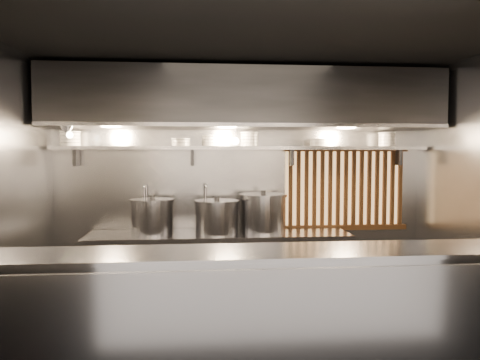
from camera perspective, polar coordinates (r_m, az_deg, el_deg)
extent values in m
plane|color=black|center=(4.63, 2.10, -19.86)|extent=(4.50, 4.50, 0.00)
plane|color=black|center=(4.36, 2.18, 16.26)|extent=(4.50, 4.50, 0.00)
plane|color=gray|center=(5.76, 0.17, -0.88)|extent=(4.50, 0.00, 4.50)
plane|color=gray|center=(4.56, -27.15, -2.36)|extent=(0.00, 3.00, 3.00)
cube|color=#99999F|center=(3.55, 4.22, -17.69)|extent=(4.50, 0.50, 1.10)
cube|color=#939399|center=(3.31, 5.02, -19.29)|extent=(4.50, 0.02, 1.01)
cube|color=#99999F|center=(3.39, 4.26, -8.75)|extent=(4.50, 0.56, 0.03)
cube|color=#99999F|center=(5.53, -2.60, -11.05)|extent=(3.00, 0.70, 0.90)
cube|color=#99999F|center=(5.57, 0.36, 3.92)|extent=(4.40, 0.34, 0.04)
cube|color=#2D2D30|center=(5.38, 0.60, 9.76)|extent=(4.40, 0.80, 0.65)
cube|color=#99999F|center=(4.96, 1.08, 6.76)|extent=(4.40, 0.03, 0.04)
cube|color=#F7BB6F|center=(6.01, 12.63, -0.97)|extent=(1.50, 0.02, 0.92)
cube|color=brown|center=(5.95, 12.84, 3.70)|extent=(1.56, 0.06, 0.06)
cube|color=brown|center=(6.02, 12.71, -5.66)|extent=(1.56, 0.06, 0.06)
cube|color=brown|center=(5.78, 6.17, -1.08)|extent=(0.04, 0.04, 0.92)
cube|color=brown|center=(5.80, 7.14, -1.07)|extent=(0.04, 0.04, 0.92)
cube|color=brown|center=(5.83, 8.10, -1.06)|extent=(0.04, 0.04, 0.92)
cube|color=brown|center=(5.85, 9.05, -1.05)|extent=(0.04, 0.04, 0.92)
cube|color=brown|center=(5.88, 9.99, -1.04)|extent=(0.04, 0.04, 0.92)
cube|color=brown|center=(5.90, 10.93, -1.03)|extent=(0.04, 0.04, 0.92)
cube|color=brown|center=(5.93, 11.86, -1.02)|extent=(0.04, 0.04, 0.92)
cube|color=brown|center=(5.96, 12.78, -1.01)|extent=(0.04, 0.04, 0.92)
cube|color=brown|center=(6.00, 13.68, -1.00)|extent=(0.04, 0.04, 0.92)
cube|color=brown|center=(6.03, 14.58, -0.99)|extent=(0.04, 0.04, 0.92)
cube|color=brown|center=(6.06, 15.47, -0.98)|extent=(0.04, 0.04, 0.92)
cube|color=brown|center=(6.10, 16.35, -0.96)|extent=(0.04, 0.04, 0.92)
cube|color=brown|center=(6.14, 17.21, -0.95)|extent=(0.04, 0.04, 0.92)
cube|color=brown|center=(6.18, 18.07, -0.94)|extent=(0.04, 0.04, 0.92)
cube|color=brown|center=(6.22, 18.92, -0.93)|extent=(0.04, 0.04, 0.92)
cylinder|color=silver|center=(5.73, -11.31, -3.07)|extent=(0.03, 0.03, 0.48)
sphere|color=silver|center=(5.71, -11.33, -0.68)|extent=(0.04, 0.04, 0.04)
cylinder|color=silver|center=(5.58, -11.47, -0.77)|extent=(0.03, 0.26, 0.03)
sphere|color=silver|center=(5.45, -11.61, -0.87)|extent=(0.04, 0.04, 0.04)
cylinder|color=silver|center=(5.46, -11.61, -1.60)|extent=(0.03, 0.03, 0.14)
cylinder|color=silver|center=(5.70, -4.29, -3.05)|extent=(0.03, 0.03, 0.48)
sphere|color=silver|center=(5.68, -4.30, -0.64)|extent=(0.04, 0.04, 0.04)
cylinder|color=silver|center=(5.55, -4.27, -0.73)|extent=(0.03, 0.26, 0.03)
sphere|color=silver|center=(5.42, -4.24, -0.83)|extent=(0.04, 0.04, 0.04)
cylinder|color=silver|center=(5.43, -4.24, -1.57)|extent=(0.03, 0.03, 0.14)
cone|color=#99999F|center=(5.25, -20.32, 5.82)|extent=(0.25, 0.27, 0.20)
sphere|color=#FFE0B2|center=(5.22, -20.04, 5.18)|extent=(0.07, 0.07, 0.07)
cylinder|color=#2D2D30|center=(5.35, -20.06, 6.63)|extent=(0.02, 0.22, 0.02)
cylinder|color=#2D2D30|center=(5.44, -0.57, 5.62)|extent=(0.01, 0.01, 0.12)
sphere|color=#FFE0B2|center=(5.44, -0.57, 4.78)|extent=(0.09, 0.09, 0.09)
cylinder|color=#99999F|center=(5.43, -10.66, -4.54)|extent=(0.59, 0.59, 0.37)
cylinder|color=#99999F|center=(5.41, -10.68, -2.44)|extent=(0.63, 0.63, 0.03)
cylinder|color=#2D2D30|center=(5.41, -10.69, -2.08)|extent=(0.06, 0.06, 0.04)
cylinder|color=#99999F|center=(5.36, -2.84, -4.68)|extent=(0.60, 0.60, 0.35)
cylinder|color=#99999F|center=(5.33, -2.84, -2.64)|extent=(0.63, 0.63, 0.03)
cylinder|color=#2D2D30|center=(5.33, -2.84, -2.26)|extent=(0.06, 0.06, 0.04)
cylinder|color=#99999F|center=(5.48, 2.84, -4.17)|extent=(0.64, 0.64, 0.42)
cylinder|color=#99999F|center=(5.45, 2.84, -1.85)|extent=(0.68, 0.68, 0.03)
cylinder|color=#2D2D30|center=(5.45, 2.84, -1.48)|extent=(0.06, 0.06, 0.04)
cylinder|color=white|center=(5.72, -19.98, 4.10)|extent=(0.22, 0.22, 0.03)
cylinder|color=white|center=(5.72, -19.99, 4.48)|extent=(0.22, 0.22, 0.03)
cylinder|color=white|center=(5.72, -20.00, 4.86)|extent=(0.22, 0.22, 0.03)
cylinder|color=white|center=(5.72, -20.01, 5.24)|extent=(0.22, 0.22, 0.03)
cylinder|color=white|center=(5.73, -20.01, 5.52)|extent=(0.24, 0.24, 0.01)
cylinder|color=white|center=(5.54, -7.23, 4.31)|extent=(0.21, 0.21, 0.03)
cylinder|color=white|center=(5.54, -7.23, 4.70)|extent=(0.21, 0.21, 0.03)
cylinder|color=white|center=(5.54, -7.23, 4.99)|extent=(0.22, 0.22, 0.01)
cylinder|color=white|center=(5.54, -3.60, 4.33)|extent=(0.19, 0.19, 0.03)
cylinder|color=white|center=(5.54, -3.61, 4.72)|extent=(0.19, 0.19, 0.03)
cylinder|color=white|center=(5.54, -3.61, 5.12)|extent=(0.19, 0.19, 0.03)
cylinder|color=white|center=(5.54, -3.61, 5.40)|extent=(0.21, 0.21, 0.01)
cylinder|color=white|center=(5.58, 1.15, 4.33)|extent=(0.21, 0.21, 0.03)
cylinder|color=white|center=(5.58, 1.15, 4.72)|extent=(0.21, 0.21, 0.03)
cylinder|color=white|center=(5.58, 1.15, 5.11)|extent=(0.21, 0.21, 0.03)
cylinder|color=white|center=(5.58, 1.15, 5.50)|extent=(0.21, 0.21, 0.03)
cylinder|color=white|center=(5.58, 1.15, 5.79)|extent=(0.22, 0.22, 0.01)
cylinder|color=white|center=(5.73, 9.63, 4.26)|extent=(0.22, 0.22, 0.03)
cylinder|color=white|center=(5.74, 9.64, 4.64)|extent=(0.22, 0.22, 0.03)
cylinder|color=white|center=(5.74, 9.64, 4.92)|extent=(0.24, 0.24, 0.01)
cylinder|color=white|center=(6.01, 17.46, 4.11)|extent=(0.19, 0.19, 0.03)
cylinder|color=white|center=(6.01, 17.46, 4.47)|extent=(0.19, 0.19, 0.03)
cylinder|color=white|center=(6.01, 17.47, 4.83)|extent=(0.19, 0.19, 0.03)
cylinder|color=white|center=(6.01, 17.48, 5.19)|extent=(0.19, 0.19, 0.03)
cylinder|color=white|center=(6.01, 17.48, 5.46)|extent=(0.21, 0.21, 0.01)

